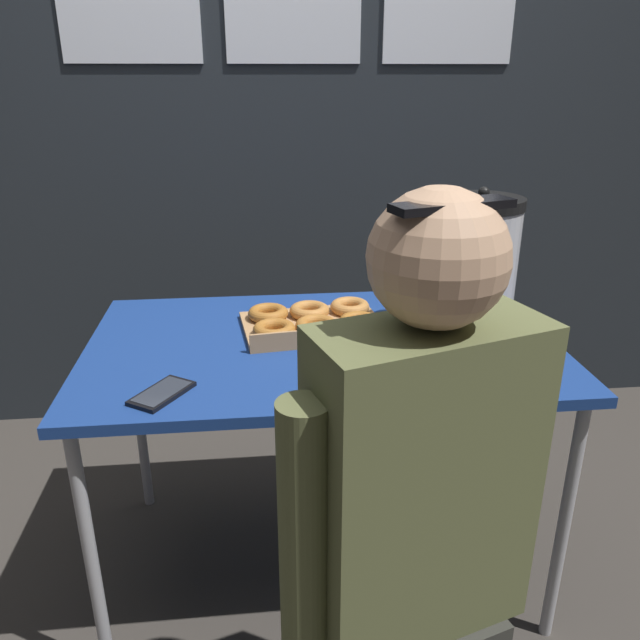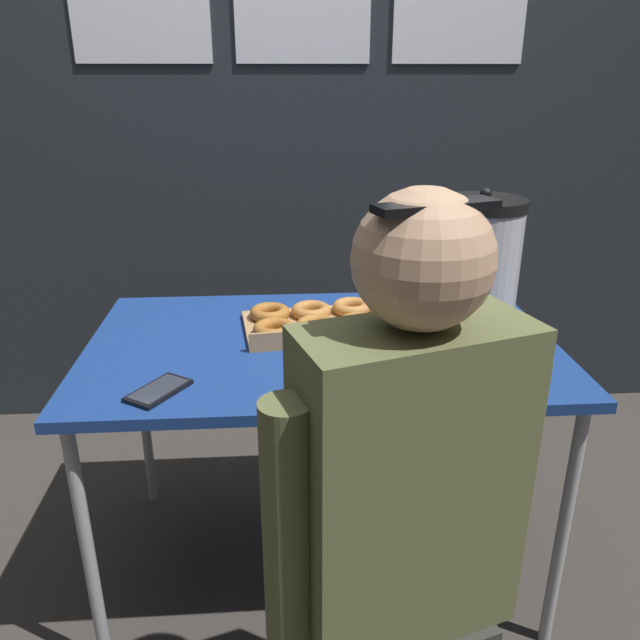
% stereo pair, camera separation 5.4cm
% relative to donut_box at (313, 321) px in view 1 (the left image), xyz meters
% --- Properties ---
extents(ground_plane, '(12.00, 12.00, 0.00)m').
position_rel_donut_box_xyz_m(ground_plane, '(0.01, -0.08, -0.77)').
color(ground_plane, '#3D3833').
extents(back_wall, '(6.00, 0.11, 2.83)m').
position_rel_donut_box_xyz_m(back_wall, '(0.01, 0.94, 0.65)').
color(back_wall, '#23282D').
rests_on(back_wall, ground).
extents(folding_table, '(1.25, 0.76, 0.75)m').
position_rel_donut_box_xyz_m(folding_table, '(0.01, -0.08, -0.07)').
color(folding_table, navy).
rests_on(folding_table, ground).
extents(donut_box, '(0.42, 0.31, 0.05)m').
position_rel_donut_box_xyz_m(donut_box, '(0.00, 0.00, 0.00)').
color(donut_box, tan).
rests_on(donut_box, folding_table).
extents(coffee_urn, '(0.22, 0.24, 0.40)m').
position_rel_donut_box_xyz_m(coffee_urn, '(0.43, -0.07, 0.17)').
color(coffee_urn, silver).
rests_on(coffee_urn, folding_table).
extents(cell_phone, '(0.15, 0.17, 0.01)m').
position_rel_donut_box_xyz_m(cell_phone, '(-0.37, -0.35, -0.02)').
color(cell_phone, black).
rests_on(cell_phone, folding_table).
extents(person_seated, '(0.50, 0.29, 1.27)m').
position_rel_donut_box_xyz_m(person_seated, '(0.11, -0.75, -0.15)').
color(person_seated, '#33332D').
rests_on(person_seated, ground).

